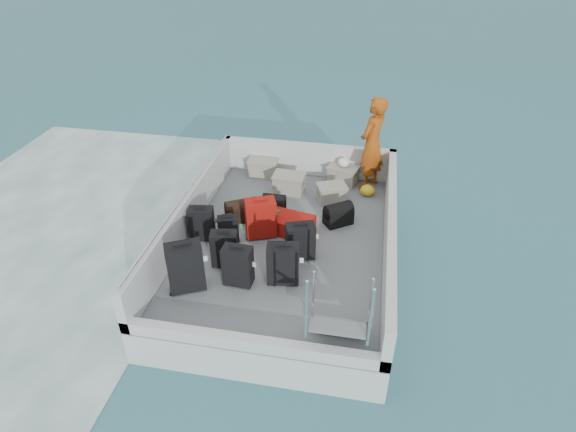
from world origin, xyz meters
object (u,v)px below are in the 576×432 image
Objects in this scene: suitcase_5 at (261,219)px; crate_1 at (289,184)px; suitcase_0 at (186,268)px; suitcase_1 at (202,224)px; suitcase_7 at (300,242)px; crate_3 at (332,194)px; crate_2 at (343,175)px; crate_0 at (263,168)px; suitcase_6 at (283,264)px; suitcase_8 at (291,225)px; suitcase_3 at (238,266)px; suitcase_4 at (225,249)px; suitcase_2 at (228,230)px; passenger at (372,144)px.

suitcase_5 is 1.22× the size of crate_1.
suitcase_5 is at bearing 36.42° from suitcase_0.
suitcase_0 reaches higher than suitcase_1.
suitcase_7 is 1.90m from crate_3.
crate_2 is 0.78m from crate_3.
crate_0 is at bearing 180.00° from crate_2.
suitcase_5 is (0.96, 0.28, 0.05)m from suitcase_1.
suitcase_5 is at bearing 6.26° from suitcase_1.
suitcase_5 is 1.06× the size of suitcase_6.
suitcase_6 is 3.42m from crate_0.
suitcase_7 reaches higher than crate_2.
suitcase_3 is at bearing 172.33° from suitcase_8.
suitcase_1 is 1.00× the size of suitcase_4.
passenger is (2.24, 2.36, 0.69)m from suitcase_2.
suitcase_2 is at bearing 134.42° from suitcase_6.
suitcase_3 is at bearing -84.16° from suitcase_2.
suitcase_5 is at bearing -97.29° from crate_1.
suitcase_3 is at bearing -112.92° from crate_3.
suitcase_8 is (1.26, 1.74, -0.25)m from suitcase_0.
suitcase_5 is 1.76m from crate_3.
suitcase_3 is at bearing -155.38° from suitcase_7.
suitcase_1 is 1.23× the size of suitcase_2.
suitcase_1 is (-0.19, 1.25, -0.09)m from suitcase_0.
passenger is at bearing 61.34° from suitcase_6.
suitcase_3 is 0.52m from suitcase_4.
suitcase_5 is 2.77m from passenger.
suitcase_1 reaches higher than suitcase_2.
suitcase_7 is at bearing -99.36° from crate_3.
suitcase_3 reaches higher than suitcase_4.
suitcase_8 is (-0.27, 0.69, -0.17)m from suitcase_7.
passenger is at bearing 46.06° from crate_3.
crate_3 is at bearing -12.36° from crate_1.
suitcase_5 is at bearing -119.77° from crate_2.
suitcase_6 is (0.60, -1.11, -0.02)m from suitcase_5.
suitcase_0 is at bearing -122.38° from crate_3.
suitcase_8 is (1.46, 0.48, -0.16)m from suitcase_1.
crate_1 is (-0.30, 1.36, 0.03)m from suitcase_8.
crate_1 is (0.70, 1.85, -0.08)m from suitcase_2.
suitcase_5 reaches higher than suitcase_4.
suitcase_8 is at bearing 8.09° from suitcase_2.
suitcase_2 reaches higher than crate_1.
suitcase_3 is 1.14m from suitcase_7.
crate_0 reaches higher than crate_2.
suitcase_7 is 2.81m from passenger.
passenger reaches higher than crate_1.
crate_0 is at bearing 38.59° from suitcase_8.
suitcase_8 is 2.07m from crate_2.
crate_0 is (-0.08, 3.02, -0.13)m from suitcase_4.
suitcase_0 is at bearing -138.52° from suitcase_5.
suitcase_6 is 2.71m from crate_1.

